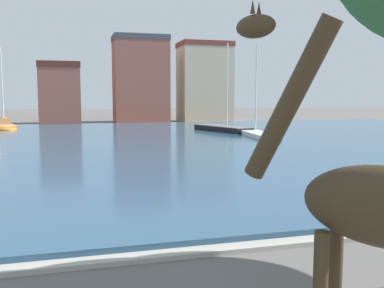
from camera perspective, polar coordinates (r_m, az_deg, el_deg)
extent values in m
cube|color=#2D5170|center=(36.10, -8.13, 0.27)|extent=(88.05, 51.36, 0.27)
cube|color=#ADA89E|center=(11.36, 9.83, -12.91)|extent=(88.05, 0.50, 0.12)
ellipsoid|color=#382B19|center=(5.00, 23.87, -7.53)|extent=(1.55, 1.82, 0.87)
cylinder|color=#382B19|center=(5.27, 12.73, 5.46)|extent=(0.89, 1.12, 1.95)
ellipsoid|color=#382B19|center=(5.57, 8.33, 15.01)|extent=(0.55, 0.61, 0.29)
cone|color=#382B19|center=(5.55, 7.96, 17.44)|extent=(0.06, 0.06, 0.17)
cone|color=#382B19|center=(5.67, 8.76, 17.18)|extent=(0.06, 0.06, 0.17)
cube|color=orange|center=(55.15, -23.48, 1.99)|extent=(3.85, 7.53, 0.61)
ellipsoid|color=orange|center=(51.75, -23.02, 1.77)|extent=(2.46, 2.92, 0.58)
cube|color=#E2A56E|center=(55.13, -23.49, 2.34)|extent=(3.77, 7.38, 0.06)
cube|color=#9E7047|center=(55.65, -23.57, 2.77)|extent=(2.06, 2.82, 0.72)
cylinder|color=silver|center=(54.52, -23.62, 6.93)|extent=(0.12, 0.12, 8.86)
cylinder|color=silver|center=(55.81, -23.62, 3.27)|extent=(0.71, 2.47, 0.08)
cube|color=white|center=(40.00, 8.56, 1.06)|extent=(2.85, 8.43, 0.60)
ellipsoid|color=white|center=(43.76, 7.07, 1.51)|extent=(1.98, 3.08, 0.57)
cube|color=silver|center=(39.97, 8.56, 1.53)|extent=(2.79, 8.27, 0.06)
cylinder|color=silver|center=(40.45, 8.39, 7.13)|extent=(0.12, 0.12, 7.88)
cylinder|color=silver|center=(39.12, 8.93, 2.70)|extent=(0.45, 2.88, 0.08)
cube|color=black|center=(45.74, 4.16, 1.84)|extent=(4.39, 8.26, 0.77)
ellipsoid|color=black|center=(42.75, 7.10, 1.51)|extent=(2.76, 3.24, 0.73)
cube|color=slate|center=(45.71, 4.16, 2.36)|extent=(4.30, 8.10, 0.06)
cylinder|color=silver|center=(45.16, 4.65, 7.68)|extent=(0.12, 0.12, 8.53)
cylinder|color=silver|center=(46.31, 3.60, 3.49)|extent=(0.83, 2.69, 0.08)
cube|color=#8E5142|center=(63.77, -16.89, 5.95)|extent=(5.45, 6.80, 7.80)
cube|color=#51281E|center=(63.93, -17.01, 9.80)|extent=(5.56, 6.94, 0.80)
cube|color=#8E5142|center=(66.87, -6.74, 8.04)|extent=(8.03, 5.43, 12.20)
cube|color=#42424C|center=(67.42, -6.81, 13.57)|extent=(8.19, 5.54, 0.80)
cube|color=#C6B293|center=(70.25, 1.65, 7.78)|extent=(8.00, 5.86, 11.71)
cube|color=brown|center=(70.72, 1.67, 12.86)|extent=(8.16, 5.98, 0.80)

